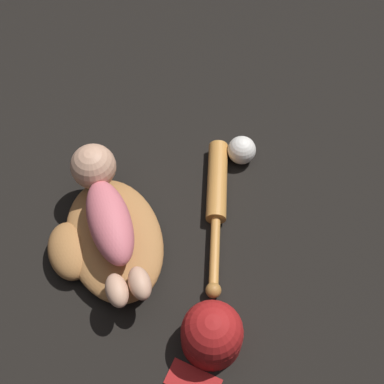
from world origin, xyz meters
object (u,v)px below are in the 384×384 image
Objects in this scene: baseball_glove at (106,241)px; baby_figure at (105,207)px; baseball_bat at (216,197)px; baseball_cap at (211,334)px; baseball at (241,150)px.

baby_figure is at bearing -20.21° from baseball_glove.
baseball_bat is (0.02, -0.28, -0.10)m from baby_figure.
baby_figure is 0.97× the size of baseball_bat.
baseball_glove is 0.34m from baseball_cap.
baseball reaches higher than baseball_bat.
baby_figure is at bearing 109.66° from baseball.
baseball_cap reaches higher than baseball.
baby_figure reaches higher than baseball_bat.
baseball_cap is (-0.29, -0.18, 0.02)m from baseball_glove.
baseball_glove reaches higher than baseball_bat.
baseball_cap is (-0.46, 0.21, 0.02)m from baseball.
baby_figure is at bearing 93.94° from baseball_bat.
baseball is 0.38× the size of baseball_cap.
baseball_cap is at bearing 162.35° from baseball_bat.
baseball_glove is 1.75× the size of baseball_cap.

